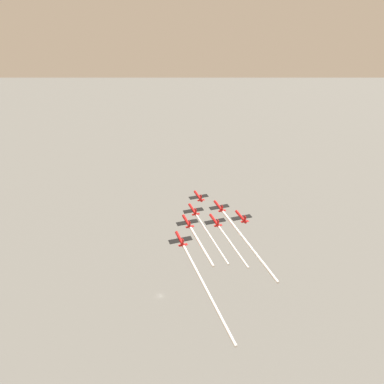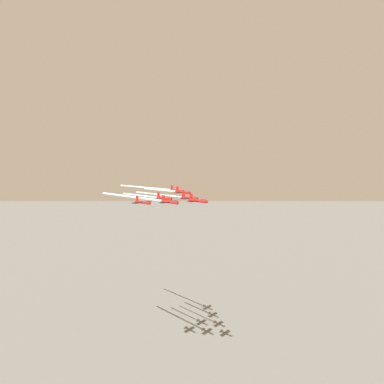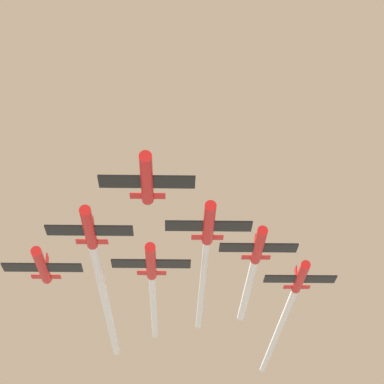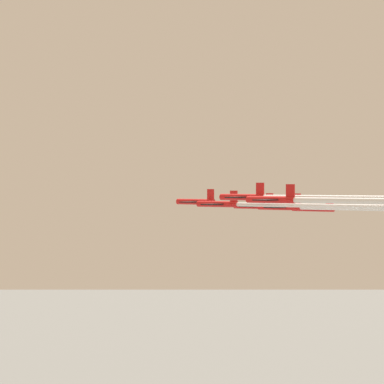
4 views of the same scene
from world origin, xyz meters
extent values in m
cylinder|color=red|center=(29.25, -39.95, 111.07)|extent=(5.09, 10.79, 1.35)
cube|color=black|center=(29.50, -40.64, 111.07)|extent=(10.65, 6.33, 0.22)
cube|color=red|center=(30.82, -44.20, 112.75)|extent=(0.84, 1.89, 2.69)
cube|color=red|center=(30.82, -44.20, 111.07)|extent=(4.14, 2.62, 0.15)
cylinder|color=red|center=(26.83, -53.55, 110.78)|extent=(5.09, 10.79, 1.35)
cube|color=black|center=(27.08, -54.23, 110.78)|extent=(10.65, 6.33, 0.22)
cube|color=red|center=(28.40, -57.79, 112.46)|extent=(0.84, 1.89, 2.69)
cube|color=red|center=(28.40, -57.79, 110.78)|extent=(4.14, 2.62, 0.15)
cylinder|color=red|center=(39.95, -48.67, 110.11)|extent=(5.09, 10.79, 1.35)
cube|color=black|center=(40.21, -49.36, 110.11)|extent=(10.65, 6.33, 0.22)
cube|color=red|center=(41.53, -52.91, 111.79)|extent=(0.84, 1.89, 2.69)
cube|color=red|center=(41.53, -52.91, 110.11)|extent=(4.14, 2.62, 0.15)
cylinder|color=red|center=(24.41, -67.14, 112.49)|extent=(5.09, 10.79, 1.35)
cube|color=black|center=(24.67, -67.82, 112.49)|extent=(10.65, 6.33, 0.22)
cube|color=red|center=(25.99, -71.38, 114.17)|extent=(0.84, 1.89, 2.69)
cube|color=red|center=(25.99, -71.38, 112.49)|extent=(4.14, 2.62, 0.15)
cylinder|color=red|center=(37.53, -62.26, 110.17)|extent=(5.09, 10.79, 1.35)
cube|color=black|center=(37.79, -62.95, 110.17)|extent=(10.65, 6.33, 0.22)
cube|color=red|center=(39.11, -66.50, 111.86)|extent=(0.84, 1.89, 2.69)
cube|color=red|center=(39.11, -66.50, 110.17)|extent=(4.14, 2.62, 0.15)
cylinder|color=red|center=(50.66, -57.39, 109.55)|extent=(5.09, 10.79, 1.35)
cube|color=black|center=(50.91, -58.08, 109.55)|extent=(10.65, 6.33, 0.22)
cube|color=red|center=(52.23, -61.63, 111.23)|extent=(0.84, 1.89, 2.69)
cube|color=red|center=(52.23, -61.63, 109.55)|extent=(4.14, 2.62, 0.15)
cylinder|color=red|center=(21.99, -80.73, 112.16)|extent=(5.09, 10.79, 1.35)
cube|color=black|center=(22.25, -81.42, 112.16)|extent=(10.65, 6.33, 0.22)
cube|color=red|center=(23.57, -84.97, 113.84)|extent=(0.84, 1.89, 2.69)
cube|color=red|center=(23.57, -84.97, 112.16)|extent=(4.14, 2.62, 0.15)
cylinder|color=white|center=(35.62, -77.20, 110.78)|extent=(14.54, 37.29, 0.85)
cylinder|color=white|center=(51.35, -79.35, 110.11)|extent=(20.08, 51.45, 1.19)
cylinder|color=white|center=(31.29, -85.66, 112.49)|extent=(10.97, 27.12, 1.11)
cylinder|color=white|center=(44.91, -82.13, 110.17)|extent=(11.79, 29.74, 0.92)
cylinder|color=white|center=(33.22, -110.94, 112.16)|extent=(19.60, 50.46, 1.05)
camera|label=1|loc=(31.64, -214.19, 208.25)|focal=35.00mm
camera|label=2|loc=(94.33, 83.16, 129.03)|focal=28.00mm
camera|label=3|loc=(-3.72, 40.51, 71.43)|focal=85.00mm
camera|label=4|loc=(-80.73, -224.84, 114.95)|focal=85.00mm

